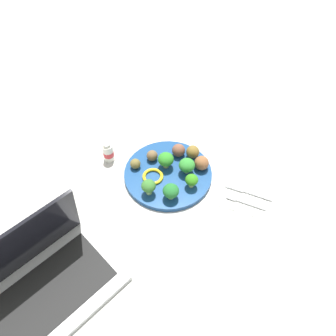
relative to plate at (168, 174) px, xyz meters
name	(u,v)px	position (x,y,z in m)	size (l,w,h in m)	color
ground_plane	(168,175)	(0.00, 0.00, -0.01)	(4.00, 4.00, 0.00)	#B2B2AD
plate	(168,174)	(0.00, 0.00, 0.00)	(0.28, 0.28, 0.02)	navy
broccoli_floret_back_right	(171,191)	(-0.05, 0.09, 0.04)	(0.05, 0.05, 0.05)	#8DC17D
broccoli_floret_back_left	(192,180)	(-0.09, 0.02, 0.04)	(0.04, 0.04, 0.05)	#AABB6D
broccoli_floret_center	(149,186)	(0.02, 0.10, 0.04)	(0.04, 0.04, 0.05)	#A5CF71
broccoli_floret_front_left	(187,165)	(-0.05, -0.02, 0.04)	(0.05, 0.05, 0.05)	#9DC082
broccoli_floret_front_right	(166,159)	(0.02, -0.02, 0.04)	(0.05, 0.05, 0.06)	#A6BD68
meatball_near_rim	(179,151)	(0.00, -0.08, 0.03)	(0.04, 0.04, 0.04)	brown
meatball_back_right	(135,164)	(0.10, 0.03, 0.02)	(0.03, 0.03, 0.03)	brown
meatball_center	(193,152)	(-0.04, -0.10, 0.03)	(0.04, 0.04, 0.04)	brown
meatball_back_left	(201,163)	(-0.09, -0.06, 0.03)	(0.05, 0.05, 0.05)	brown
meatball_far_rim	(152,156)	(0.07, -0.03, 0.03)	(0.04, 0.04, 0.04)	brown
pepper_ring_back_right	(153,176)	(0.03, 0.04, 0.01)	(0.07, 0.07, 0.01)	yellow
napkin	(247,197)	(-0.26, -0.02, -0.01)	(0.17, 0.12, 0.01)	white
fork	(244,200)	(-0.25, 0.00, 0.00)	(0.12, 0.02, 0.01)	silver
knife	(246,191)	(-0.25, -0.04, 0.00)	(0.15, 0.02, 0.01)	silver
yogurt_bottle	(108,152)	(0.21, 0.02, 0.03)	(0.04, 0.04, 0.07)	white
laptop	(43,280)	(0.12, 0.45, 0.03)	(0.32, 0.38, 0.21)	silver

